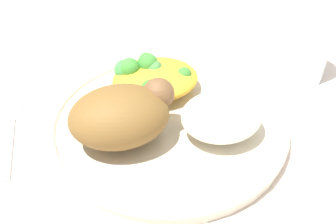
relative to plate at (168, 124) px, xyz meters
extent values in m
plane|color=silver|center=(0.00, 0.00, -0.01)|extent=(2.00, 2.00, 0.00)
cylinder|color=beige|center=(0.00, 0.00, 0.00)|extent=(0.29, 0.29, 0.02)
torus|color=beige|center=(0.00, 0.00, 0.00)|extent=(0.30, 0.30, 0.01)
ellipsoid|color=brown|center=(-0.06, -0.02, 0.04)|extent=(0.12, 0.09, 0.07)
sphere|color=brown|center=(-0.01, -0.01, 0.06)|extent=(0.04, 0.04, 0.04)
ellipsoid|color=white|center=(0.05, -0.04, 0.03)|extent=(0.10, 0.08, 0.04)
ellipsoid|color=gold|center=(0.00, 0.07, 0.02)|extent=(0.11, 0.10, 0.03)
sphere|color=green|center=(-0.01, 0.09, 0.04)|extent=(0.02, 0.02, 0.02)
sphere|color=#3B8C37|center=(0.01, 0.07, 0.03)|extent=(0.02, 0.02, 0.02)
sphere|color=#36872A|center=(-0.01, 0.03, 0.03)|extent=(0.03, 0.03, 0.03)
sphere|color=#419246|center=(-0.04, 0.09, 0.03)|extent=(0.03, 0.03, 0.03)
sphere|color=#3D9035|center=(-0.03, 0.08, 0.04)|extent=(0.03, 0.03, 0.03)
sphere|color=#3C8131|center=(0.04, 0.06, 0.03)|extent=(0.02, 0.02, 0.02)
sphere|color=#4A8C46|center=(0.00, 0.08, 0.03)|extent=(0.03, 0.03, 0.03)
sphere|color=#3C8B34|center=(-0.01, 0.08, 0.04)|extent=(0.03, 0.03, 0.03)
cube|color=#B2B2B7|center=(-0.19, 0.02, -0.01)|extent=(0.01, 0.11, 0.01)
cube|color=#B2B2B7|center=(-0.19, 0.09, -0.01)|extent=(0.02, 0.03, 0.00)
cylinder|color=silver|center=(0.22, 0.07, 0.04)|extent=(0.07, 0.07, 0.10)
camera|label=1|loc=(-0.11, -0.41, 0.36)|focal=47.26mm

